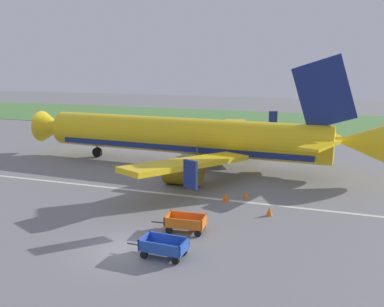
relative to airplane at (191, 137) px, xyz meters
name	(u,v)px	position (x,y,z in m)	size (l,w,h in m)	color
ground_plane	(123,249)	(2.62, -19.89, -3.05)	(220.00, 220.00, 0.00)	slate
grass_strip	(269,121)	(2.62, 37.02, -3.02)	(220.00, 28.00, 0.06)	#518442
apron_stripe	(184,196)	(2.62, -9.55, -3.05)	(120.00, 0.36, 0.01)	silver
airplane	(191,137)	(0.00, 0.00, 0.00)	(37.62, 30.27, 11.34)	yellow
baggage_cart_nearest	(164,247)	(5.20, -20.01, -2.45)	(3.58, 1.50, 1.07)	#234CB2
baggage_cart_second_in_row	(185,223)	(5.18, -16.34, -2.45)	(3.59, 1.57, 1.07)	orange
traffic_cone_near_plane	(269,211)	(9.83, -11.82, -2.74)	(0.47, 0.47, 0.62)	orange
traffic_cone_mid_apron	(246,195)	(7.51, -8.57, -2.77)	(0.43, 0.43, 0.57)	orange
traffic_cone_by_carts	(226,197)	(6.16, -9.74, -2.70)	(0.54, 0.54, 0.71)	orange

